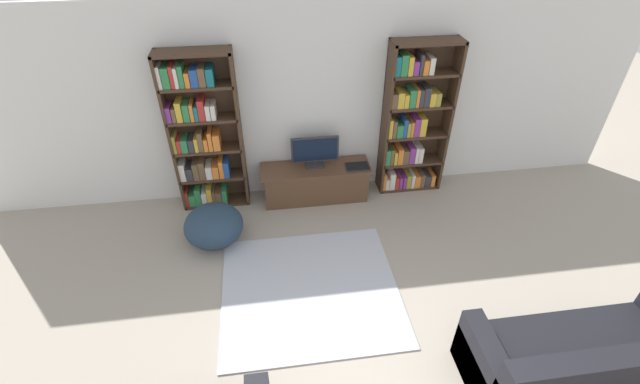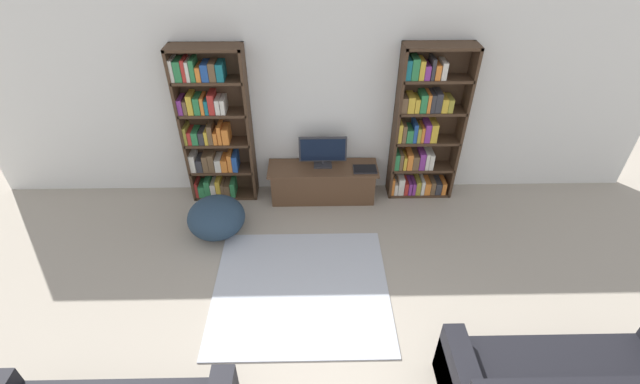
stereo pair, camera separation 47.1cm
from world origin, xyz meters
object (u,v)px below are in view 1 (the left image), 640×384
(bookshelf_left, at_px, (203,135))
(bookshelf_right, at_px, (412,124))
(couch_right_sofa, at_px, (582,364))
(tv_stand, at_px, (316,182))
(laptop, at_px, (357,166))
(beanbag_ottoman, at_px, (214,226))
(television, at_px, (315,151))

(bookshelf_left, distance_m, bookshelf_right, 2.71)
(bookshelf_left, xyz_separation_m, couch_right_sofa, (3.30, -3.13, -0.74))
(bookshelf_left, distance_m, couch_right_sofa, 4.61)
(tv_stand, height_order, laptop, laptop)
(laptop, distance_m, couch_right_sofa, 3.24)
(bookshelf_right, distance_m, beanbag_ottoman, 2.86)
(bookshelf_left, distance_m, beanbag_ottoman, 1.14)
(tv_stand, xyz_separation_m, television, (0.00, 0.04, 0.47))
(television, relative_size, laptop, 2.03)
(tv_stand, relative_size, television, 2.35)
(bookshelf_left, relative_size, couch_right_sofa, 1.10)
(bookshelf_right, distance_m, laptop, 0.91)
(television, height_order, beanbag_ottoman, television)
(tv_stand, bearing_deg, television, 90.00)
(laptop, xyz_separation_m, couch_right_sofa, (1.34, -2.94, -0.22))
(bookshelf_left, height_order, tv_stand, bookshelf_left)
(tv_stand, height_order, television, television)
(bookshelf_left, bearing_deg, laptop, -5.49)
(bookshelf_left, distance_m, laptop, 2.03)
(laptop, bearing_deg, beanbag_ottoman, -161.43)
(television, xyz_separation_m, beanbag_ottoman, (-1.33, -0.75, -0.48))
(bookshelf_right, bearing_deg, laptop, -165.91)
(television, distance_m, beanbag_ottoman, 1.60)
(tv_stand, bearing_deg, laptop, -7.87)
(bookshelf_left, distance_m, television, 1.44)
(bookshelf_right, bearing_deg, beanbag_ottoman, -162.68)
(tv_stand, relative_size, laptop, 4.75)
(couch_right_sofa, xyz_separation_m, beanbag_ottoman, (-3.23, 2.31, -0.05))
(television, bearing_deg, bookshelf_right, 3.17)
(laptop, bearing_deg, bookshelf_right, 14.09)
(laptop, height_order, beanbag_ottoman, laptop)
(bookshelf_right, bearing_deg, couch_right_sofa, -79.23)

